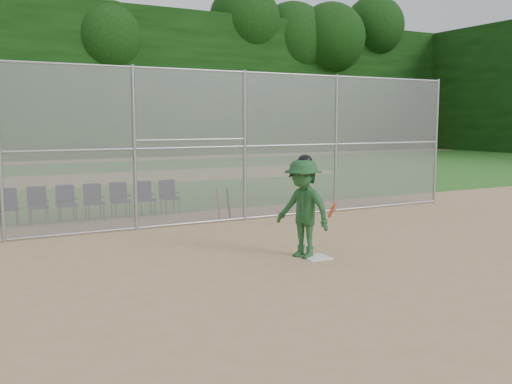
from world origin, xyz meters
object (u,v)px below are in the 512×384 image
home_plate (316,257)px  chair_0 (8,208)px  water_cooler (304,204)px  batter_at_plate (303,208)px

home_plate → chair_0: chair_0 is taller
home_plate → chair_0: 8.25m
home_plate → water_cooler: size_ratio=1.04×
batter_at_plate → chair_0: batter_at_plate is taller
home_plate → batter_at_plate: batter_at_plate is taller
water_cooler → chair_0: size_ratio=0.48×
home_plate → batter_at_plate: (-0.21, 0.18, 0.97)m
batter_at_plate → water_cooler: bearing=56.8°
home_plate → batter_at_plate: size_ratio=0.24×
home_plate → batter_at_plate: bearing=138.7°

